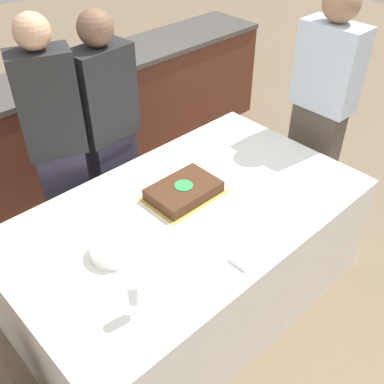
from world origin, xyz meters
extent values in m
plane|color=#7A664C|center=(0.00, 0.00, 0.00)|extent=(14.00, 14.00, 0.00)
cube|color=#5B2D1E|center=(0.00, 1.66, 0.44)|extent=(4.40, 0.55, 0.88)
cube|color=#4C4742|center=(0.00, 1.66, 0.90)|extent=(4.40, 0.58, 0.04)
cube|color=white|center=(0.00, 0.00, 0.37)|extent=(1.98, 1.17, 0.73)
cube|color=gold|center=(0.06, 0.10, 0.73)|extent=(0.42, 0.30, 0.00)
cube|color=#472816|center=(0.06, 0.10, 0.77)|extent=(0.38, 0.26, 0.07)
cylinder|color=green|center=(0.06, 0.10, 0.80)|extent=(0.10, 0.10, 0.00)
cylinder|color=white|center=(-0.49, 0.00, 0.76)|extent=(0.23, 0.23, 0.06)
cylinder|color=white|center=(-0.63, -0.35, 0.73)|extent=(0.07, 0.07, 0.00)
cylinder|color=white|center=(-0.63, -0.35, 0.77)|extent=(0.01, 0.01, 0.08)
cylinder|color=white|center=(-0.63, -0.35, 0.86)|extent=(0.05, 0.05, 0.10)
cylinder|color=white|center=(0.13, 0.37, 0.73)|extent=(0.19, 0.19, 0.00)
cube|color=white|center=(-0.04, -0.46, 0.74)|extent=(0.17, 0.11, 0.02)
cube|color=#383347|center=(0.06, 0.80, 0.41)|extent=(0.33, 0.18, 0.82)
cube|color=black|center=(0.06, 0.80, 1.11)|extent=(0.39, 0.23, 0.57)
sphere|color=brown|center=(0.06, 0.80, 1.50)|extent=(0.21, 0.21, 0.21)
cube|color=#4C4238|center=(1.21, 0.00, 0.46)|extent=(0.16, 0.34, 0.91)
cube|color=silver|center=(1.21, 0.00, 1.19)|extent=(0.20, 0.40, 0.55)
sphere|color=#936B4C|center=(1.21, 0.00, 1.57)|extent=(0.23, 0.23, 0.23)
cube|color=#383347|center=(-0.30, 0.80, 0.43)|extent=(0.32, 0.25, 0.87)
cube|color=black|center=(-0.30, 0.80, 1.17)|extent=(0.38, 0.30, 0.60)
sphere|color=tan|center=(-0.30, 0.80, 1.56)|extent=(0.19, 0.19, 0.19)
camera|label=1|loc=(-1.26, -1.37, 2.31)|focal=42.00mm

